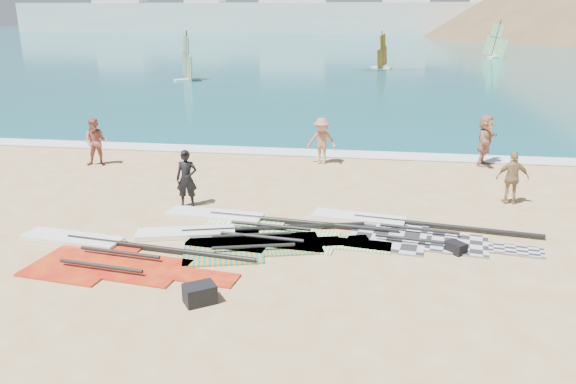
# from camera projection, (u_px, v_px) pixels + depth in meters

# --- Properties ---
(ground) EXTENTS (300.00, 300.00, 0.00)m
(ground) POSITION_uv_depth(u_px,v_px,m) (236.00, 298.00, 11.36)
(ground) COLOR #D3BA7C
(ground) RESTS_ON ground
(sea) EXTENTS (300.00, 240.00, 0.06)m
(sea) POSITION_uv_depth(u_px,v_px,m) (365.00, 36.00, 135.64)
(sea) COLOR #0D4D61
(sea) RESTS_ON ground
(surf_line) EXTENTS (300.00, 1.20, 0.04)m
(surf_line) POSITION_uv_depth(u_px,v_px,m) (307.00, 153.00, 22.94)
(surf_line) COLOR white
(surf_line) RESTS_ON ground
(far_town) EXTENTS (160.00, 8.00, 12.00)m
(far_town) POSITION_uv_depth(u_px,v_px,m) (309.00, 16.00, 153.44)
(far_town) COLOR white
(far_town) RESTS_ON ground
(rig_grey) EXTENTS (6.05, 2.83, 0.20)m
(rig_grey) POSITION_uv_depth(u_px,v_px,m) (400.00, 230.00, 14.76)
(rig_grey) COLOR #2A2A2D
(rig_grey) RESTS_ON ground
(rig_green) EXTENTS (6.49, 2.87, 0.21)m
(rig_green) POSITION_uv_depth(u_px,v_px,m) (253.00, 227.00, 14.98)
(rig_green) COLOR #6BC624
(rig_green) RESTS_ON ground
(rig_orange) EXTENTS (6.08, 3.23, 0.20)m
(rig_orange) POSITION_uv_depth(u_px,v_px,m) (233.00, 239.00, 14.19)
(rig_orange) COLOR orange
(rig_orange) RESTS_ON ground
(rig_red) EXTENTS (6.19, 2.83, 0.20)m
(rig_red) POSITION_uv_depth(u_px,v_px,m) (104.00, 253.00, 13.34)
(rig_red) COLOR #BF0212
(rig_red) RESTS_ON ground
(gear_bag_near) EXTENTS (0.75, 0.71, 0.39)m
(gear_bag_near) POSITION_uv_depth(u_px,v_px,m) (200.00, 294.00, 11.10)
(gear_bag_near) COLOR black
(gear_bag_near) RESTS_ON ground
(gear_bag_far) EXTENTS (0.54, 0.55, 0.27)m
(gear_bag_far) POSITION_uv_depth(u_px,v_px,m) (456.00, 248.00, 13.42)
(gear_bag_far) COLOR black
(gear_bag_far) RESTS_ON ground
(person_wetsuit) EXTENTS (0.67, 0.49, 1.70)m
(person_wetsuit) POSITION_uv_depth(u_px,v_px,m) (187.00, 179.00, 16.45)
(person_wetsuit) COLOR black
(person_wetsuit) RESTS_ON ground
(beachgoer_left) EXTENTS (0.99, 0.85, 1.79)m
(beachgoer_left) POSITION_uv_depth(u_px,v_px,m) (96.00, 142.00, 20.91)
(beachgoer_left) COLOR #A7584C
(beachgoer_left) RESTS_ON ground
(beachgoer_mid) EXTENTS (1.20, 0.77, 1.77)m
(beachgoer_mid) POSITION_uv_depth(u_px,v_px,m) (322.00, 141.00, 21.12)
(beachgoer_mid) COLOR #AA6C56
(beachgoer_mid) RESTS_ON ground
(beachgoer_back) EXTENTS (0.96, 0.42, 1.61)m
(beachgoer_back) POSITION_uv_depth(u_px,v_px,m) (512.00, 178.00, 16.70)
(beachgoer_back) COLOR #96764D
(beachgoer_back) RESTS_ON ground
(beachgoer_right) EXTENTS (1.16, 1.86, 1.91)m
(beachgoer_right) POSITION_uv_depth(u_px,v_px,m) (485.00, 140.00, 20.93)
(beachgoer_right) COLOR tan
(beachgoer_right) RESTS_ON ground
(windsurfer_left) EXTENTS (2.24, 2.31, 4.16)m
(windsurfer_left) POSITION_uv_depth(u_px,v_px,m) (187.00, 66.00, 46.92)
(windsurfer_left) COLOR white
(windsurfer_left) RESTS_ON ground
(windsurfer_centre) EXTENTS (2.14, 2.33, 3.79)m
(windsurfer_centre) POSITION_uv_depth(u_px,v_px,m) (382.00, 57.00, 57.59)
(windsurfer_centre) COLOR white
(windsurfer_centre) RESTS_ON ground
(windsurfer_right) EXTENTS (2.63, 2.54, 4.67)m
(windsurfer_right) POSITION_uv_depth(u_px,v_px,m) (495.00, 47.00, 70.74)
(windsurfer_right) COLOR white
(windsurfer_right) RESTS_ON ground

